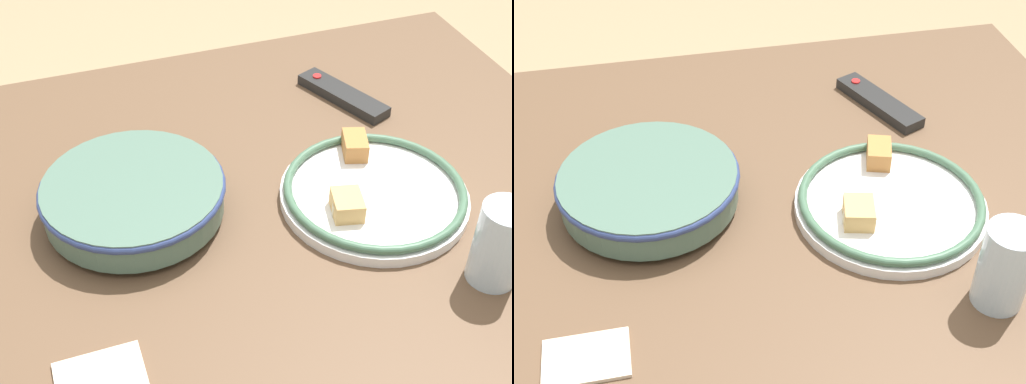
# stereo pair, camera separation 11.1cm
# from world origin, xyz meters

# --- Properties ---
(dining_table) EXTENTS (1.29, 0.97, 0.71)m
(dining_table) POSITION_xyz_m (0.00, 0.00, 0.63)
(dining_table) COLOR brown
(dining_table) RESTS_ON ground_plane
(noodle_bowl) EXTENTS (0.29, 0.29, 0.07)m
(noodle_bowl) POSITION_xyz_m (-0.17, 0.02, 0.75)
(noodle_bowl) COLOR #4C6B5B
(noodle_bowl) RESTS_ON dining_table
(food_plate) EXTENTS (0.30, 0.30, 0.05)m
(food_plate) POSITION_xyz_m (0.20, -0.08, 0.72)
(food_plate) COLOR white
(food_plate) RESTS_ON dining_table
(tv_remote) EXTENTS (0.12, 0.20, 0.02)m
(tv_remote) POSITION_xyz_m (0.28, 0.21, 0.72)
(tv_remote) COLOR black
(tv_remote) RESTS_ON dining_table
(drinking_glass) EXTENTS (0.07, 0.07, 0.13)m
(drinking_glass) POSITION_xyz_m (0.28, -0.28, 0.77)
(drinking_glass) COLOR silver
(drinking_glass) RESTS_ON dining_table
(folded_napkin) EXTENTS (0.11, 0.08, 0.01)m
(folded_napkin) POSITION_xyz_m (-0.27, -0.27, 0.71)
(folded_napkin) COLOR beige
(folded_napkin) RESTS_ON dining_table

